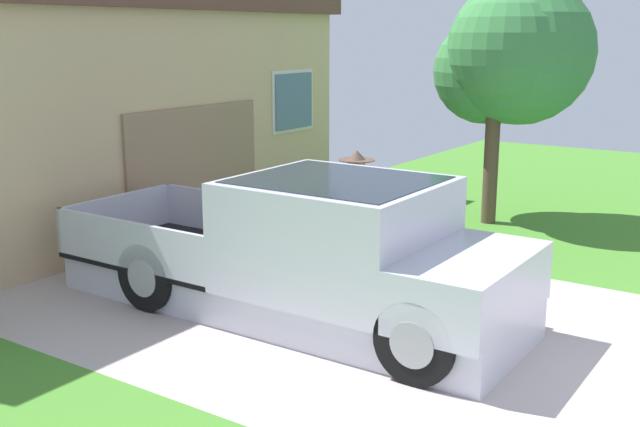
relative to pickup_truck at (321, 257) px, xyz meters
name	(u,v)px	position (x,y,z in m)	size (l,w,h in m)	color
pickup_truck	(321,257)	(0.00, 0.00, 0.00)	(2.06, 5.53, 1.62)	silver
person_with_hat	(356,204)	(1.58, 0.52, 0.24)	(0.46, 0.46, 1.66)	brown
handbag	(369,269)	(1.53, 0.28, -0.58)	(0.38, 0.20, 0.47)	#B24C56
house_with_garage	(4,89)	(1.18, 7.28, 1.46)	(9.94, 7.20, 4.32)	#D1B086
front_yard_tree	(510,55)	(5.54, 0.04, 2.04)	(2.55, 2.65, 4.02)	brown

